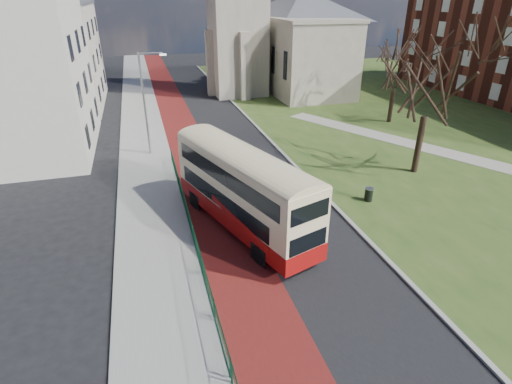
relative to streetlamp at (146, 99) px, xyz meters
name	(u,v)px	position (x,y,z in m)	size (l,w,h in m)	color
ground	(268,277)	(4.35, -18.00, -4.59)	(160.00, 160.00, 0.00)	black
road_carriageway	(217,140)	(5.85, 2.00, -4.59)	(9.00, 120.00, 0.01)	black
bus_lane	(187,143)	(3.15, 2.00, -4.59)	(3.40, 120.00, 0.01)	#591414
pavement_west	(144,147)	(-0.65, 2.00, -4.53)	(4.00, 120.00, 0.12)	gray
kerb_west	(167,144)	(1.35, 2.00, -4.53)	(0.25, 120.00, 0.13)	#999993
kerb_east	(259,129)	(10.45, 4.00, -4.53)	(0.25, 80.00, 0.13)	#999993
grass_green	(431,114)	(30.35, 4.00, -4.57)	(40.00, 80.00, 0.04)	#314E1B
footpath	(465,158)	(24.35, -8.00, -4.54)	(2.20, 36.00, 0.03)	#9E998C
pedestrian_railing	(193,233)	(1.40, -14.00, -4.04)	(0.07, 24.00, 1.12)	#0E3E26
street_block_near	(15,71)	(-9.65, 4.00, 1.92)	(10.30, 14.30, 13.00)	silver
street_block_far	(50,55)	(-9.65, 20.00, 1.17)	(10.30, 16.30, 11.50)	beige
streetlamp	(146,99)	(0.00, 0.00, 0.00)	(2.13, 0.18, 8.00)	gray
bus	(243,187)	(4.34, -13.38, -2.00)	(5.79, 11.09, 4.54)	maroon
winter_tree_near	(433,68)	(18.66, -9.20, 2.93)	(7.51, 7.51, 10.80)	#2F2117
winter_tree_far	(397,64)	(24.22, 2.77, 1.24)	(5.99, 5.99, 8.37)	black
litter_bin	(369,194)	(12.88, -12.46, -4.11)	(0.69, 0.69, 0.88)	black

